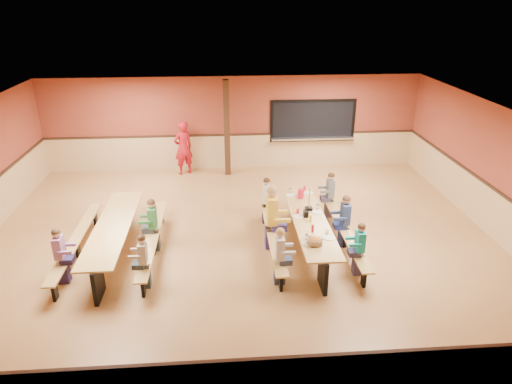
{
  "coord_description": "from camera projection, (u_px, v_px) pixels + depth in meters",
  "views": [
    {
      "loc": [
        -0.35,
        -9.34,
        5.33
      ],
      "look_at": [
        0.39,
        0.23,
        1.15
      ],
      "focal_mm": 32.0,
      "sensor_mm": 36.0,
      "label": 1
    }
  ],
  "objects": [
    {
      "name": "chip_bowl",
      "position": [
        315.0,
        241.0,
        9.07
      ],
      "size": [
        0.32,
        0.32,
        0.15
      ],
      "primitive_type": null,
      "color": "orange",
      "rests_on": "cafeteria_table_main"
    },
    {
      "name": "structural_post",
      "position": [
        227.0,
        129.0,
        14.1
      ],
      "size": [
        0.18,
        0.18,
        3.0
      ],
      "primitive_type": "cube",
      "color": "black",
      "rests_on": "ground"
    },
    {
      "name": "seated_adult_yellow",
      "position": [
        272.0,
        217.0,
        10.19
      ],
      "size": [
        0.5,
        0.41,
        1.48
      ],
      "primitive_type": null,
      "color": "yellow",
      "rests_on": "ground"
    },
    {
      "name": "seated_child_grey_left",
      "position": [
        267.0,
        201.0,
        11.37
      ],
      "size": [
        0.36,
        0.29,
        1.19
      ],
      "primitive_type": null,
      "color": "silver",
      "rests_on": "ground"
    },
    {
      "name": "condiment_mustard",
      "position": [
        311.0,
        218.0,
        9.96
      ],
      "size": [
        0.06,
        0.06,
        0.17
      ],
      "primitive_type": "cylinder",
      "color": "yellow",
      "rests_on": "cafeteria_table_main"
    },
    {
      "name": "seated_child_tan_sec",
      "position": [
        144.0,
        262.0,
        8.83
      ],
      "size": [
        0.33,
        0.27,
        1.13
      ],
      "primitive_type": null,
      "color": "#A79786",
      "rests_on": "ground"
    },
    {
      "name": "table_paddle",
      "position": [
        309.0,
        204.0,
        10.5
      ],
      "size": [
        0.16,
        0.16,
        0.56
      ],
      "color": "black",
      "rests_on": "cafeteria_table_main"
    },
    {
      "name": "seated_child_green_sec",
      "position": [
        153.0,
        225.0,
        10.13
      ],
      "size": [
        0.37,
        0.31,
        1.22
      ],
      "primitive_type": null,
      "color": "#2E6F37",
      "rests_on": "ground"
    },
    {
      "name": "seated_child_white_left",
      "position": [
        280.0,
        256.0,
        8.94
      ],
      "size": [
        0.37,
        0.3,
        1.2
      ],
      "primitive_type": null,
      "color": "silver",
      "rests_on": "ground"
    },
    {
      "name": "place_settings",
      "position": [
        309.0,
        216.0,
        10.11
      ],
      "size": [
        0.65,
        3.3,
        0.11
      ],
      "primitive_type": null,
      "color": "beige",
      "rests_on": "cafeteria_table_main"
    },
    {
      "name": "room_envelope",
      "position": [
        240.0,
        215.0,
        10.41
      ],
      "size": [
        12.04,
        10.04,
        3.02
      ],
      "color": "brown",
      "rests_on": "ground"
    },
    {
      "name": "cafeteria_table_main",
      "position": [
        309.0,
        227.0,
        10.22
      ],
      "size": [
        1.91,
        3.7,
        0.74
      ],
      "color": "#B48B47",
      "rests_on": "ground"
    },
    {
      "name": "seated_child_purple_sec",
      "position": [
        61.0,
        256.0,
        8.96
      ],
      "size": [
        0.36,
        0.29,
        1.19
      ],
      "primitive_type": null,
      "color": "#925A8D",
      "rests_on": "ground"
    },
    {
      "name": "cafeteria_table_second",
      "position": [
        114.0,
        234.0,
        9.93
      ],
      "size": [
        1.91,
        3.7,
        0.74
      ],
      "color": "#B48B47",
      "rests_on": "ground"
    },
    {
      "name": "napkin_dispenser",
      "position": [
        306.0,
        214.0,
        10.2
      ],
      "size": [
        0.1,
        0.14,
        0.13
      ],
      "primitive_type": "cube",
      "color": "black",
      "rests_on": "cafeteria_table_main"
    },
    {
      "name": "seated_child_navy_right",
      "position": [
        345.0,
        221.0,
        10.29
      ],
      "size": [
        0.38,
        0.31,
        1.23
      ],
      "primitive_type": null,
      "color": "navy",
      "rests_on": "ground"
    },
    {
      "name": "seated_child_teal_right",
      "position": [
        359.0,
        249.0,
        9.24
      ],
      "size": [
        0.34,
        0.28,
        1.15
      ],
      "primitive_type": null,
      "color": "#13A0A0",
      "rests_on": "ground"
    },
    {
      "name": "punch_pitcher",
      "position": [
        301.0,
        194.0,
        11.12
      ],
      "size": [
        0.16,
        0.16,
        0.22
      ],
      "primitive_type": "cylinder",
      "color": "red",
      "rests_on": "cafeteria_table_main"
    },
    {
      "name": "standing_woman",
      "position": [
        183.0,
        148.0,
        14.39
      ],
      "size": [
        0.75,
        0.67,
        1.72
      ],
      "primitive_type": "imported",
      "rotation": [
        0.0,
        0.0,
        3.67
      ],
      "color": "#A6131D",
      "rests_on": "ground"
    },
    {
      "name": "kitchen_pass_through",
      "position": [
        313.0,
        123.0,
        14.81
      ],
      "size": [
        2.78,
        0.28,
        1.38
      ],
      "color": "black",
      "rests_on": "ground"
    },
    {
      "name": "condiment_ketchup",
      "position": [
        313.0,
        228.0,
        9.53
      ],
      "size": [
        0.06,
        0.06,
        0.17
      ],
      "primitive_type": "cylinder",
      "color": "#B2140F",
      "rests_on": "cafeteria_table_main"
    },
    {
      "name": "seated_child_char_right",
      "position": [
        330.0,
        195.0,
        11.67
      ],
      "size": [
        0.36,
        0.3,
        1.19
      ],
      "primitive_type": null,
      "color": "#53595F",
      "rests_on": "ground"
    },
    {
      "name": "ground",
      "position": [
        240.0,
        241.0,
        10.69
      ],
      "size": [
        12.0,
        12.0,
        0.0
      ],
      "primitive_type": "plane",
      "color": "olive",
      "rests_on": "ground"
    }
  ]
}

